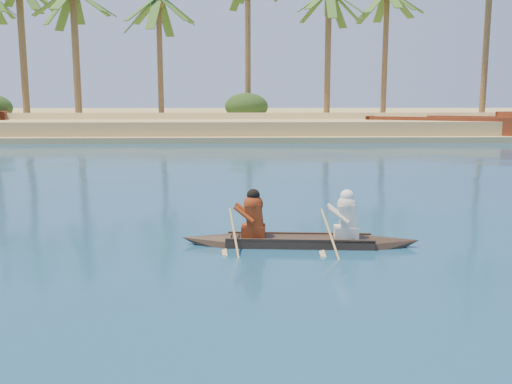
{
  "coord_description": "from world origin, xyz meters",
  "views": [
    {
      "loc": [
        -9.19,
        -14.05,
        2.88
      ],
      "look_at": [
        -8.78,
        -0.95,
        0.7
      ],
      "focal_mm": 40.0,
      "sensor_mm": 36.0,
      "label": 1
    }
  ],
  "objects": [
    {
      "name": "palm_grove",
      "position": [
        0.0,
        35.0,
        8.0
      ],
      "size": [
        110.0,
        14.0,
        16.0
      ],
      "primitive_type": null,
      "color": "#356122",
      "rests_on": "ground"
    },
    {
      "name": "sandy_embankment",
      "position": [
        0.0,
        46.89,
        0.53
      ],
      "size": [
        150.0,
        51.0,
        1.5
      ],
      "color": "tan",
      "rests_on": "ground"
    },
    {
      "name": "barge_mid",
      "position": [
        5.66,
        26.15,
        0.64
      ],
      "size": [
        11.48,
        7.91,
        1.83
      ],
      "rotation": [
        0.0,
        0.0,
        -0.43
      ],
      "color": "maroon",
      "rests_on": "ground"
    },
    {
      "name": "canoe",
      "position": [
        -8.0,
        -3.2,
        0.25
      ],
      "size": [
        4.71,
        1.0,
        1.29
      ],
      "rotation": [
        0.0,
        0.0,
        -0.08
      ],
      "color": "#37281E",
      "rests_on": "ground"
    },
    {
      "name": "shrub_cluster",
      "position": [
        0.0,
        31.5,
        1.2
      ],
      "size": [
        100.0,
        6.0,
        2.4
      ],
      "primitive_type": null,
      "color": "#1E3B15",
      "rests_on": "ground"
    }
  ]
}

